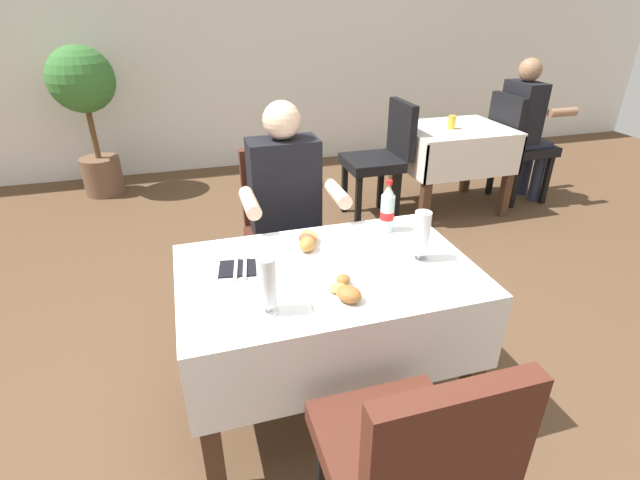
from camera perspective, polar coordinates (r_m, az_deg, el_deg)
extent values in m
plane|color=brown|center=(2.29, 0.18, -20.35)|extent=(11.00, 11.00, 0.00)
cube|color=white|center=(5.27, -12.87, 24.33)|extent=(11.00, 0.12, 2.94)
cube|color=white|center=(1.89, 0.87, -3.77)|extent=(1.18, 0.77, 0.02)
cube|color=white|center=(1.71, 4.71, -14.96)|extent=(1.18, 0.02, 0.32)
cube|color=white|center=(2.28, -1.97, -2.75)|extent=(1.18, 0.02, 0.32)
cube|color=white|center=(1.92, -16.32, -10.54)|extent=(0.02, 0.77, 0.32)
cube|color=white|center=(2.20, 15.58, -5.17)|extent=(0.02, 0.77, 0.32)
cube|color=#472D1E|center=(1.81, -13.33, -21.38)|extent=(0.07, 0.07, 0.71)
cube|color=#472D1E|center=(2.08, 18.25, -14.51)|extent=(0.07, 0.07, 0.71)
cube|color=#472D1E|center=(2.30, -14.66, -9.42)|extent=(0.07, 0.07, 0.71)
cube|color=#472D1E|center=(2.51, 10.28, -5.39)|extent=(0.07, 0.07, 0.71)
cube|color=#4C2319|center=(2.58, -3.70, -0.61)|extent=(0.44, 0.44, 0.08)
cube|color=#4C2319|center=(2.69, -5.10, 6.70)|extent=(0.42, 0.06, 0.44)
cube|color=black|center=(2.55, -6.40, -8.13)|extent=(0.04, 0.04, 0.45)
cube|color=black|center=(2.61, 1.00, -6.93)|extent=(0.04, 0.04, 0.45)
cube|color=black|center=(2.83, -7.70, -4.25)|extent=(0.04, 0.04, 0.45)
cube|color=black|center=(2.88, -1.03, -3.28)|extent=(0.04, 0.04, 0.45)
cube|color=#4C2319|center=(1.56, 9.01, -23.84)|extent=(0.44, 0.44, 0.08)
cube|color=#4C2319|center=(1.23, 15.32, -24.55)|extent=(0.42, 0.06, 0.44)
cube|color=black|center=(1.91, 11.12, -23.68)|extent=(0.04, 0.04, 0.45)
cube|color=black|center=(1.82, 0.42, -26.46)|extent=(0.04, 0.04, 0.45)
cylinder|color=#282D42|center=(2.53, -4.48, -8.26)|extent=(0.10, 0.10, 0.45)
cylinder|color=#282D42|center=(2.56, -0.96, -7.69)|extent=(0.10, 0.10, 0.45)
cube|color=#282D42|center=(2.53, -3.75, -0.65)|extent=(0.34, 0.36, 0.12)
cube|color=black|center=(2.47, -4.40, 6.55)|extent=(0.36, 0.20, 0.50)
sphere|color=beige|center=(2.37, -4.70, 14.36)|extent=(0.19, 0.19, 0.19)
cylinder|color=beige|center=(2.22, -8.54, 4.50)|extent=(0.07, 0.26, 0.07)
cylinder|color=beige|center=(2.31, 2.08, 5.74)|extent=(0.07, 0.26, 0.07)
cube|color=white|center=(1.71, 2.90, -6.81)|extent=(0.25, 0.25, 0.01)
ellipsoid|color=gold|center=(1.72, 2.20, -5.88)|extent=(0.07, 0.07, 0.03)
ellipsoid|color=#99602D|center=(1.66, 3.54, -6.59)|extent=(0.12, 0.13, 0.05)
ellipsoid|color=#99602D|center=(1.75, 2.85, -4.87)|extent=(0.06, 0.06, 0.04)
cube|color=white|center=(2.03, -0.62, -0.88)|extent=(0.24, 0.24, 0.01)
ellipsoid|color=#B77A38|center=(1.98, -1.55, -0.52)|extent=(0.10, 0.11, 0.06)
ellipsoid|color=#C14C33|center=(2.02, -1.57, 0.08)|extent=(0.10, 0.10, 0.05)
ellipsoid|color=gold|center=(2.06, -1.37, 0.50)|extent=(0.09, 0.11, 0.05)
cylinder|color=white|center=(1.99, 11.93, -2.25)|extent=(0.07, 0.07, 0.01)
cylinder|color=white|center=(1.98, 11.98, -1.80)|extent=(0.02, 0.02, 0.03)
cylinder|color=white|center=(1.93, 12.27, 0.91)|extent=(0.07, 0.07, 0.18)
cylinder|color=#C68928|center=(1.95, 12.14, -0.29)|extent=(0.06, 0.06, 0.09)
cylinder|color=white|center=(1.65, -6.24, -8.62)|extent=(0.07, 0.07, 0.01)
cylinder|color=white|center=(1.64, -6.27, -8.11)|extent=(0.02, 0.02, 0.03)
cylinder|color=white|center=(1.58, -6.47, -5.02)|extent=(0.07, 0.07, 0.18)
cylinder|color=gold|center=(1.60, -6.38, -6.46)|extent=(0.06, 0.06, 0.08)
cylinder|color=silver|center=(2.17, 8.18, 3.24)|extent=(0.06, 0.06, 0.17)
cylinder|color=red|center=(2.18, 8.17, 3.03)|extent=(0.07, 0.07, 0.04)
cone|color=silver|center=(2.13, 8.39, 6.05)|extent=(0.06, 0.06, 0.05)
cylinder|color=red|center=(2.12, 8.45, 6.96)|extent=(0.03, 0.03, 0.02)
cube|color=black|center=(1.90, -9.66, -3.40)|extent=(0.19, 0.16, 0.01)
cube|color=silver|center=(1.90, -10.22, -3.25)|extent=(0.05, 0.19, 0.01)
cube|color=silver|center=(1.90, -9.14, -3.19)|extent=(0.05, 0.19, 0.01)
cube|color=white|center=(4.20, 16.12, 12.94)|extent=(0.89, 0.72, 0.02)
cube|color=white|center=(3.96, 18.45, 9.20)|extent=(0.89, 0.02, 0.32)
cube|color=white|center=(4.54, 13.51, 12.04)|extent=(0.89, 0.02, 0.32)
cube|color=white|center=(4.04, 10.46, 10.46)|extent=(0.02, 0.72, 0.32)
cube|color=white|center=(4.49, 20.65, 10.89)|extent=(0.02, 0.72, 0.32)
cube|color=#472D1E|center=(3.87, 12.87, 6.43)|extent=(0.07, 0.07, 0.71)
cube|color=#472D1E|center=(4.29, 21.96, 7.16)|extent=(0.07, 0.07, 0.71)
cube|color=#472D1E|center=(4.37, 9.12, 9.21)|extent=(0.07, 0.07, 0.71)
cube|color=#472D1E|center=(4.74, 17.65, 9.71)|extent=(0.07, 0.07, 0.71)
cube|color=black|center=(3.93, 6.30, 9.36)|extent=(0.44, 0.44, 0.08)
cube|color=black|center=(3.96, 9.94, 13.18)|extent=(0.06, 0.42, 0.44)
cube|color=black|center=(4.11, 3.01, 6.38)|extent=(0.04, 0.04, 0.45)
cube|color=black|center=(3.81, 4.70, 4.61)|extent=(0.04, 0.04, 0.45)
cube|color=black|center=(4.23, 7.39, 6.81)|extent=(0.04, 0.04, 0.45)
cube|color=black|center=(3.94, 9.34, 5.11)|extent=(0.04, 0.04, 0.45)
cube|color=black|center=(4.69, 23.62, 10.24)|extent=(0.44, 0.44, 0.08)
cube|color=black|center=(4.48, 21.70, 13.33)|extent=(0.06, 0.42, 0.44)
cube|color=black|center=(4.75, 25.87, 6.60)|extent=(0.04, 0.04, 0.45)
cube|color=black|center=(4.99, 23.40, 8.02)|extent=(0.04, 0.04, 0.45)
cube|color=black|center=(4.54, 22.62, 6.34)|extent=(0.04, 0.04, 0.45)
cube|color=black|center=(4.79, 20.20, 7.82)|extent=(0.04, 0.04, 0.45)
cylinder|color=#282D42|center=(4.80, 24.94, 6.97)|extent=(0.10, 0.10, 0.45)
cylinder|color=#282D42|center=(4.91, 23.77, 7.64)|extent=(0.10, 0.10, 0.45)
cube|color=#282D42|center=(4.67, 23.47, 10.47)|extent=(0.36, 0.34, 0.12)
cube|color=black|center=(4.55, 23.40, 14.16)|extent=(0.20, 0.36, 0.50)
sphere|color=#997051|center=(4.50, 24.25, 18.40)|extent=(0.19, 0.19, 0.19)
cylinder|color=#997051|center=(4.54, 27.46, 13.65)|extent=(0.26, 0.07, 0.07)
cylinder|color=#997051|center=(4.86, 24.07, 15.05)|extent=(0.26, 0.07, 0.07)
cylinder|color=gold|center=(4.12, 15.77, 13.66)|extent=(0.06, 0.06, 0.11)
cylinder|color=brown|center=(5.00, -24.96, 7.14)|extent=(0.36, 0.36, 0.35)
cylinder|color=brown|center=(4.89, -25.93, 11.70)|extent=(0.05, 0.05, 0.48)
sphere|color=#387533|center=(4.80, -27.11, 17.04)|extent=(0.57, 0.57, 0.57)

